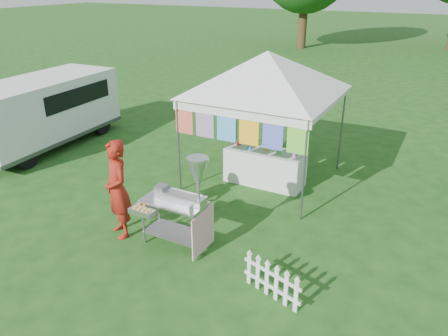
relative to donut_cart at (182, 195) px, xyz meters
The scene contains 7 objects.
ground 1.06m from the donut_cart, 61.10° to the right, with size 120.00×120.00×0.00m, color #1A4A15.
canopy_main 3.84m from the donut_cart, 88.20° to the left, with size 4.24×4.24×3.45m.
donut_cart is the anchor object (origin of this frame).
vendor 1.29m from the donut_cart, behind, with size 0.68×0.44×1.86m, color maroon.
cargo_van 6.81m from the donut_cart, 157.25° to the left, with size 2.05×4.63×1.89m.
picket_fence 2.09m from the donut_cart, 15.36° to the right, with size 1.04×0.35×0.56m.
display_table 3.17m from the donut_cart, 85.88° to the left, with size 1.80×0.70×0.82m, color white.
Camera 1 is at (3.61, -5.31, 4.44)m, focal length 35.00 mm.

